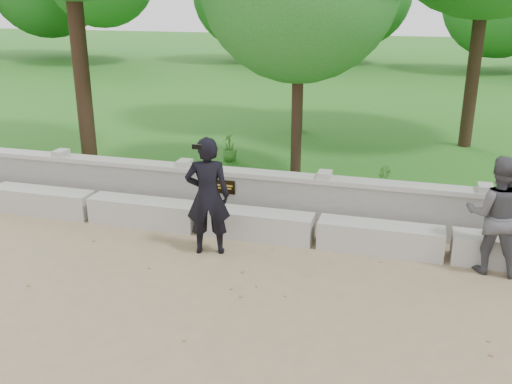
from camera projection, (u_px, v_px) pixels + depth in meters
ground at (148, 282)px, 7.89m from camera, size 80.00×80.00×0.00m
lawn at (320, 100)px, 20.56m from camera, size 40.00×22.00×0.25m
concrete_bench at (198, 218)px, 9.54m from camera, size 11.90×0.45×0.45m
parapet_wall at (212, 191)px, 10.10m from camera, size 12.50×0.35×0.90m
man_main at (208, 196)px, 8.53m from camera, size 0.76×0.70×1.83m
visitor_left at (496, 215)px, 7.96m from camera, size 0.89×0.72×1.71m
shrub_b at (383, 181)px, 10.45m from camera, size 0.35×0.38×0.56m
shrub_d at (229, 147)px, 12.62m from camera, size 0.41×0.43×0.63m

